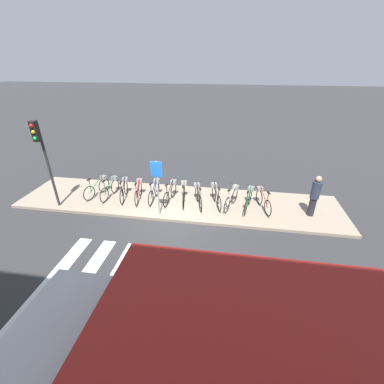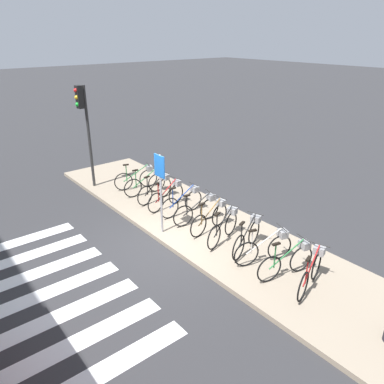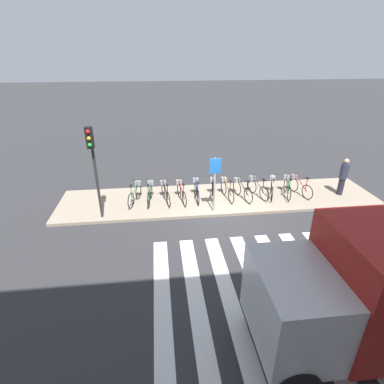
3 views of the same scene
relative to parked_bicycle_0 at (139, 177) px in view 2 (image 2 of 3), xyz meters
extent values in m
plane|color=#2D2D30|center=(3.67, -1.50, -0.55)|extent=(120.00, 120.00, 0.00)
cube|color=gray|center=(3.67, 0.01, -0.49)|extent=(13.94, 3.01, 0.12)
torus|color=black|center=(-0.16, -0.53, -0.10)|extent=(0.23, 0.64, 0.66)
torus|color=black|center=(0.11, 0.34, -0.10)|extent=(0.23, 0.64, 0.66)
cylinder|color=#267238|center=(-0.03, -0.09, 0.17)|extent=(0.30, 0.89, 0.56)
cylinder|color=#267238|center=(-0.13, -0.41, 0.20)|extent=(0.04, 0.04, 0.60)
cube|color=black|center=(-0.13, -0.41, 0.52)|extent=(0.13, 0.21, 0.04)
cylinder|color=#262626|center=(0.11, 0.34, 0.47)|extent=(0.45, 0.16, 0.02)
cube|color=gray|center=(0.12, 0.39, 0.28)|extent=(0.29, 0.26, 0.18)
torus|color=black|center=(0.56, -0.57, -0.10)|extent=(0.10, 0.66, 0.66)
torus|color=black|center=(0.65, 0.33, -0.10)|extent=(0.10, 0.66, 0.66)
cylinder|color=#267238|center=(0.61, -0.12, 0.17)|extent=(0.13, 0.92, 0.56)
cylinder|color=#267238|center=(0.57, -0.45, 0.20)|extent=(0.04, 0.04, 0.60)
cube|color=black|center=(0.57, -0.45, 0.52)|extent=(0.09, 0.21, 0.04)
cylinder|color=#262626|center=(0.65, 0.33, 0.47)|extent=(0.46, 0.07, 0.02)
cube|color=gray|center=(0.66, 0.38, 0.28)|extent=(0.26, 0.22, 0.18)
torus|color=black|center=(1.38, -0.61, -0.10)|extent=(0.16, 0.66, 0.66)
torus|color=black|center=(1.20, 0.28, -0.10)|extent=(0.16, 0.66, 0.66)
cylinder|color=black|center=(1.29, -0.16, 0.17)|extent=(0.21, 0.92, 0.56)
cylinder|color=black|center=(1.35, -0.49, 0.20)|extent=(0.04, 0.04, 0.60)
cube|color=black|center=(1.35, -0.49, 0.52)|extent=(0.11, 0.21, 0.04)
cylinder|color=#262626|center=(1.20, 0.28, 0.47)|extent=(0.46, 0.11, 0.02)
cube|color=gray|center=(1.19, 0.33, 0.28)|extent=(0.27, 0.24, 0.18)
torus|color=black|center=(2.04, -0.64, -0.10)|extent=(0.14, 0.66, 0.66)
torus|color=black|center=(1.89, 0.26, -0.10)|extent=(0.14, 0.66, 0.66)
cylinder|color=red|center=(1.97, -0.19, 0.17)|extent=(0.18, 0.92, 0.56)
cylinder|color=red|center=(2.02, -0.52, 0.20)|extent=(0.04, 0.04, 0.60)
cube|color=black|center=(2.02, -0.52, 0.52)|extent=(0.10, 0.21, 0.04)
cylinder|color=#262626|center=(1.89, 0.26, 0.47)|extent=(0.46, 0.10, 0.02)
cube|color=gray|center=(1.88, 0.31, 0.28)|extent=(0.27, 0.24, 0.18)
torus|color=black|center=(2.63, -0.54, -0.10)|extent=(0.05, 0.66, 0.66)
torus|color=black|center=(2.65, 0.37, -0.10)|extent=(0.05, 0.66, 0.66)
cylinder|color=navy|center=(2.64, -0.08, 0.17)|extent=(0.05, 0.93, 0.56)
cylinder|color=navy|center=(2.64, -0.41, 0.20)|extent=(0.03, 0.03, 0.60)
cube|color=black|center=(2.64, -0.41, 0.52)|extent=(0.07, 0.20, 0.04)
cylinder|color=#262626|center=(2.65, 0.37, 0.47)|extent=(0.46, 0.03, 0.02)
cube|color=gray|center=(2.65, 0.42, 0.28)|extent=(0.24, 0.20, 0.18)
torus|color=black|center=(3.30, -0.54, -0.10)|extent=(0.12, 0.66, 0.66)
torus|color=black|center=(3.42, 0.36, -0.10)|extent=(0.12, 0.66, 0.66)
cylinder|color=black|center=(3.36, -0.09, 0.17)|extent=(0.15, 0.92, 0.56)
cylinder|color=black|center=(3.32, -0.42, 0.20)|extent=(0.04, 0.04, 0.60)
cube|color=black|center=(3.32, -0.42, 0.52)|extent=(0.09, 0.21, 0.04)
cylinder|color=#262626|center=(3.42, 0.36, 0.47)|extent=(0.46, 0.08, 0.02)
cube|color=gray|center=(3.43, 0.41, 0.28)|extent=(0.26, 0.23, 0.18)
torus|color=black|center=(4.04, -0.58, -0.10)|extent=(0.13, 0.66, 0.66)
torus|color=black|center=(3.91, 0.32, -0.10)|extent=(0.13, 0.66, 0.66)
cylinder|color=olive|center=(3.98, -0.13, 0.17)|extent=(0.16, 0.92, 0.56)
cylinder|color=olive|center=(4.02, -0.46, 0.20)|extent=(0.04, 0.04, 0.60)
cube|color=black|center=(4.02, -0.46, 0.52)|extent=(0.10, 0.21, 0.04)
cylinder|color=#262626|center=(3.91, 0.32, 0.47)|extent=(0.46, 0.09, 0.02)
cube|color=gray|center=(3.90, 0.37, 0.28)|extent=(0.27, 0.23, 0.18)
torus|color=black|center=(4.77, -0.67, -0.10)|extent=(0.23, 0.64, 0.66)
torus|color=black|center=(4.50, 0.20, -0.10)|extent=(0.23, 0.64, 0.66)
cylinder|color=black|center=(4.63, -0.23, 0.17)|extent=(0.30, 0.89, 0.56)
cylinder|color=black|center=(4.73, -0.55, 0.20)|extent=(0.04, 0.04, 0.60)
cube|color=black|center=(4.73, -0.55, 0.52)|extent=(0.13, 0.21, 0.04)
cylinder|color=#262626|center=(4.50, 0.20, 0.47)|extent=(0.45, 0.16, 0.02)
cube|color=gray|center=(4.48, 0.25, 0.28)|extent=(0.29, 0.26, 0.18)
torus|color=black|center=(5.52, -0.54, -0.10)|extent=(0.24, 0.64, 0.66)
torus|color=black|center=(5.24, 0.33, -0.10)|extent=(0.24, 0.64, 0.66)
cylinder|color=black|center=(5.38, -0.10, 0.17)|extent=(0.32, 0.89, 0.56)
cylinder|color=black|center=(5.48, -0.42, 0.20)|extent=(0.04, 0.04, 0.60)
cube|color=black|center=(5.48, -0.42, 0.52)|extent=(0.13, 0.21, 0.04)
cylinder|color=#262626|center=(5.24, 0.33, 0.47)|extent=(0.45, 0.16, 0.02)
cube|color=gray|center=(5.22, 0.38, 0.28)|extent=(0.29, 0.26, 0.18)
torus|color=black|center=(5.84, -0.60, -0.10)|extent=(0.25, 0.64, 0.66)
torus|color=black|center=(6.14, 0.25, -0.10)|extent=(0.25, 0.64, 0.66)
cylinder|color=beige|center=(5.99, -0.18, 0.17)|extent=(0.34, 0.88, 0.56)
cylinder|color=beige|center=(5.88, -0.49, 0.20)|extent=(0.04, 0.04, 0.60)
cube|color=black|center=(5.88, -0.49, 0.52)|extent=(0.13, 0.21, 0.04)
cylinder|color=#262626|center=(6.14, 0.25, 0.47)|extent=(0.44, 0.18, 0.02)
cube|color=gray|center=(6.16, 0.30, 0.28)|extent=(0.29, 0.27, 0.18)
torus|color=black|center=(6.59, -0.66, -0.10)|extent=(0.18, 0.65, 0.66)
torus|color=black|center=(6.79, 0.23, -0.10)|extent=(0.18, 0.65, 0.66)
cylinder|color=#267238|center=(6.69, -0.21, 0.17)|extent=(0.24, 0.91, 0.56)
cylinder|color=#267238|center=(6.61, -0.53, 0.20)|extent=(0.04, 0.04, 0.60)
cube|color=black|center=(6.61, -0.53, 0.52)|extent=(0.11, 0.21, 0.04)
cylinder|color=#262626|center=(6.79, 0.23, 0.47)|extent=(0.45, 0.13, 0.02)
cube|color=gray|center=(6.80, 0.28, 0.28)|extent=(0.28, 0.25, 0.18)
torus|color=black|center=(7.44, -0.60, -0.10)|extent=(0.23, 0.65, 0.66)
torus|color=black|center=(7.18, 0.27, -0.10)|extent=(0.23, 0.65, 0.66)
cylinder|color=red|center=(7.31, -0.16, 0.17)|extent=(0.30, 0.90, 0.56)
cylinder|color=red|center=(7.40, -0.48, 0.20)|extent=(0.04, 0.04, 0.60)
cube|color=black|center=(7.40, -0.48, 0.52)|extent=(0.13, 0.21, 0.04)
cylinder|color=#262626|center=(7.18, 0.27, 0.47)|extent=(0.45, 0.16, 0.02)
cube|color=gray|center=(7.16, 0.32, 0.28)|extent=(0.29, 0.26, 0.18)
cylinder|color=#2D2D2D|center=(-1.26, -1.15, 1.37)|extent=(0.10, 0.10, 3.60)
cube|color=black|center=(-1.26, -1.33, 2.79)|extent=(0.24, 0.20, 0.75)
sphere|color=red|center=(-1.26, -1.43, 3.02)|extent=(0.14, 0.14, 0.14)
sphere|color=gold|center=(-1.26, -1.43, 2.79)|extent=(0.14, 0.14, 0.14)
sphere|color=green|center=(-1.26, -1.43, 2.56)|extent=(0.14, 0.14, 0.14)
cylinder|color=#99999E|center=(3.18, -1.20, 0.70)|extent=(0.06, 0.06, 2.27)
cube|color=#1959B2|center=(3.18, -1.22, 1.54)|extent=(0.44, 0.03, 0.60)
camera|label=1|loc=(5.82, -9.63, 5.16)|focal=24.00mm
camera|label=2|loc=(10.93, -6.41, 4.76)|focal=35.00mm
camera|label=3|loc=(1.07, -11.73, 5.49)|focal=28.00mm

